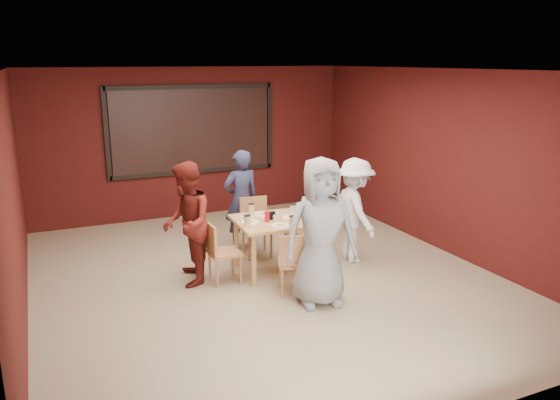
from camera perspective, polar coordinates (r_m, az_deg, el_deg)
name	(u,v)px	position (r m, az deg, el deg)	size (l,w,h in m)	color
floor	(265,277)	(7.63, -1.58, -8.09)	(7.00, 7.00, 0.00)	tan
window_blinds	(193,130)	(10.39, -9.08, 7.25)	(3.00, 0.02, 1.50)	black
dining_table	(271,226)	(7.59, -0.93, -2.78)	(1.02, 1.02, 0.92)	tan
chair_front	(294,260)	(6.92, 1.52, -6.32)	(0.52, 0.52, 0.83)	#C7774D
chair_back	(256,223)	(8.36, -2.57, -2.41)	(0.47, 0.47, 0.89)	#C7774D
chair_left	(219,249)	(7.35, -6.35, -5.14)	(0.40, 0.40, 0.83)	#C7774D
chair_right	(319,232)	(7.91, 4.06, -3.33)	(0.51, 0.51, 0.91)	#C7774D
diner_front	(321,232)	(6.58, 4.26, -3.38)	(0.89, 0.58, 1.83)	gray
diner_back	(241,200)	(8.57, -4.09, 0.01)	(0.58, 0.38, 1.58)	#292E4A
diner_left	(187,224)	(7.29, -9.71, -2.48)	(0.80, 0.63, 1.65)	maroon
diner_right	(355,210)	(8.09, 7.81, -1.09)	(1.00, 0.57, 1.55)	white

